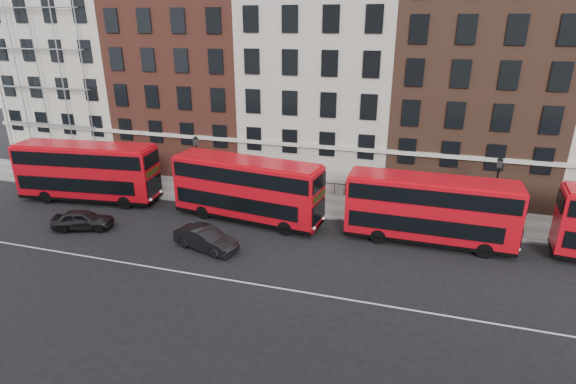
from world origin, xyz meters
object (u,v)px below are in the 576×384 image
(car_front, at_px, (206,239))
(bus_c, at_px, (429,209))
(bus_a, at_px, (87,171))
(bus_b, at_px, (247,188))
(car_rear, at_px, (83,220))

(car_front, bearing_deg, bus_c, -54.63)
(bus_a, xyz_separation_m, bus_b, (13.83, 0.01, -0.05))
(bus_b, relative_size, car_front, 2.60)
(bus_a, height_order, car_front, bus_a)
(bus_b, distance_m, car_front, 5.42)
(car_front, bearing_deg, car_rear, 103.67)
(bus_b, xyz_separation_m, car_front, (-0.92, -5.03, -1.79))
(bus_c, distance_m, car_rear, 23.96)
(bus_c, distance_m, car_front, 14.69)
(bus_a, bearing_deg, car_rear, -62.84)
(bus_a, relative_size, bus_b, 1.02)
(bus_b, height_order, car_front, bus_b)
(bus_b, bearing_deg, car_rear, -148.16)
(bus_a, xyz_separation_m, bus_c, (26.60, 0.00, -0.13))
(bus_c, xyz_separation_m, car_front, (-13.69, -5.03, -1.71))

